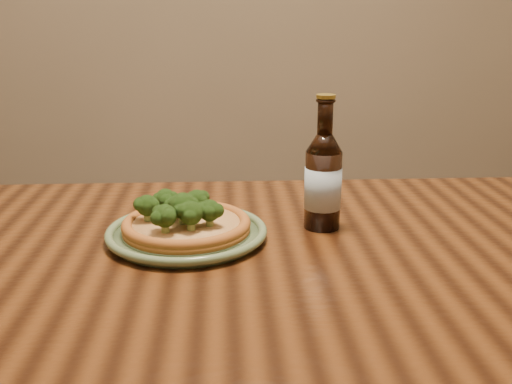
{
  "coord_description": "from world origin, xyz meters",
  "views": [
    {
      "loc": [
        0.14,
        -0.67,
        1.1
      ],
      "look_at": [
        0.19,
        0.24,
        0.82
      ],
      "focal_mm": 42.0,
      "sensor_mm": 36.0,
      "label": 1
    }
  ],
  "objects": [
    {
      "name": "table",
      "position": [
        0.0,
        0.1,
        0.66
      ],
      "size": [
        1.6,
        0.9,
        0.75
      ],
      "color": "#49260F",
      "rests_on": "ground"
    },
    {
      "name": "plate",
      "position": [
        0.08,
        0.22,
        0.76
      ],
      "size": [
        0.26,
        0.26,
        0.02
      ],
      "rotation": [
        0.0,
        0.0,
        -0.32
      ],
      "color": "#617852",
      "rests_on": "table"
    },
    {
      "name": "pizza",
      "position": [
        0.08,
        0.22,
        0.78
      ],
      "size": [
        0.2,
        0.2,
        0.07
      ],
      "rotation": [
        0.0,
        0.0,
        0.21
      ],
      "color": "#A65E25",
      "rests_on": "plate"
    },
    {
      "name": "beer_bottle",
      "position": [
        0.3,
        0.26,
        0.83
      ],
      "size": [
        0.06,
        0.06,
        0.22
      ],
      "rotation": [
        0.0,
        0.0,
        0.04
      ],
      "color": "black",
      "rests_on": "table"
    }
  ]
}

